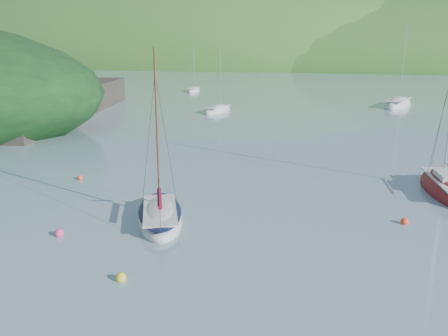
% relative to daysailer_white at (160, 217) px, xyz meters
% --- Properties ---
extents(ground, '(700.00, 700.00, 0.00)m').
position_rel_daysailer_white_xyz_m(ground, '(1.45, -3.92, -0.23)').
color(ground, slate).
rests_on(ground, ground).
extents(shoreline_hills, '(690.00, 135.00, 56.00)m').
position_rel_daysailer_white_xyz_m(shoreline_hills, '(-8.21, 168.51, -0.23)').
color(shoreline_hills, '#2F6325').
rests_on(shoreline_hills, ground).
extents(daysailer_white, '(4.83, 7.07, 10.21)m').
position_rel_daysailer_white_xyz_m(daysailer_white, '(0.00, 0.00, 0.00)').
color(daysailer_white, silver).
rests_on(daysailer_white, ground).
extents(sloop_red, '(3.90, 8.16, 11.59)m').
position_rel_daysailer_white_xyz_m(sloop_red, '(16.43, 9.78, -0.01)').
color(sloop_red, maroon).
rests_on(sloop_red, ground).
extents(distant_sloop_a, '(3.39, 6.52, 8.86)m').
position_rel_daysailer_white_xyz_m(distant_sloop_a, '(-7.83, 39.62, -0.07)').
color(distant_sloop_a, silver).
rests_on(distant_sloop_a, ground).
extents(distant_sloop_b, '(5.50, 9.25, 12.46)m').
position_rel_daysailer_white_xyz_m(distant_sloop_b, '(15.94, 51.55, -0.02)').
color(distant_sloop_b, silver).
rests_on(distant_sloop_b, ground).
extents(distant_sloop_c, '(2.64, 5.92, 8.18)m').
position_rel_daysailer_white_xyz_m(distant_sloop_c, '(-18.77, 62.09, -0.08)').
color(distant_sloop_c, silver).
rests_on(distant_sloop_c, ground).
extents(mooring_buoys, '(22.43, 13.63, 0.50)m').
position_rel_daysailer_white_xyz_m(mooring_buoys, '(0.37, -1.38, -0.11)').
color(mooring_buoys, yellow).
rests_on(mooring_buoys, ground).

